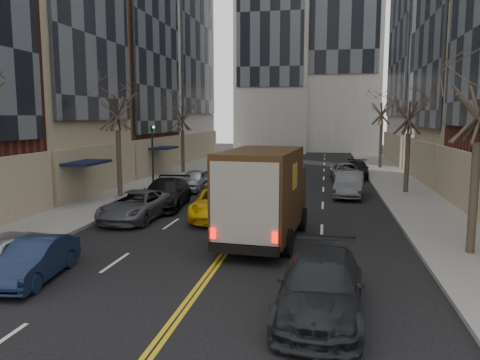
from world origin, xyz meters
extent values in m
cube|color=slate|center=(-9.00, 27.00, 0.07)|extent=(4.00, 66.00, 0.15)
cube|color=slate|center=(9.00, 27.00, 0.07)|extent=(4.00, 66.00, 0.15)
cube|color=#4C301E|center=(-15.50, 33.00, 12.00)|extent=(9.00, 12.00, 24.00)
cube|color=black|center=(-10.84, 33.00, 13.20)|extent=(0.20, 10.56, 19.20)
cube|color=#B7B2A8|center=(-16.50, 46.50, 18.00)|extent=(11.00, 15.00, 36.00)
cube|color=black|center=(-10.00, 18.00, 2.40)|extent=(2.00, 3.00, 0.15)
cube|color=black|center=(-10.90, 18.00, 1.35)|extent=(0.20, 3.00, 2.50)
cube|color=black|center=(-10.00, 31.00, 2.40)|extent=(2.00, 3.00, 0.15)
cube|color=black|center=(-10.90, 31.00, 1.35)|extent=(0.20, 3.00, 2.50)
cylinder|color=#382D23|center=(-8.80, 20.00, 2.17)|extent=(0.30, 0.30, 4.05)
cylinder|color=#382D23|center=(-8.80, 33.00, 1.99)|extent=(0.30, 0.30, 3.69)
cylinder|color=#382D23|center=(8.80, 11.00, 2.13)|extent=(0.30, 0.30, 3.96)
cylinder|color=#382D23|center=(8.80, 25.00, 2.04)|extent=(0.30, 0.30, 3.78)
cylinder|color=#382D23|center=(8.80, 40.00, 2.22)|extent=(0.30, 0.30, 4.14)
cylinder|color=black|center=(-7.40, 22.00, 2.05)|extent=(0.12, 0.12, 3.80)
imported|color=black|center=(-7.40, 22.00, 4.40)|extent=(0.15, 0.18, 0.90)
sphere|color=#0CE526|center=(-7.25, 21.90, 4.35)|extent=(0.14, 0.14, 0.14)
cube|color=black|center=(1.20, 11.69, 0.59)|extent=(2.88, 7.01, 0.32)
cube|color=black|center=(1.40, 14.20, 1.66)|extent=(2.65, 2.01, 2.25)
cube|color=black|center=(1.15, 11.11, 2.14)|extent=(2.97, 5.43, 3.21)
cube|color=black|center=(0.94, 8.41, 0.59)|extent=(2.47, 0.39, 0.32)
cube|color=red|center=(-0.13, 8.47, 1.07)|extent=(0.20, 0.08, 0.37)
cube|color=red|center=(2.01, 8.30, 1.07)|extent=(0.20, 0.08, 0.37)
cube|color=gold|center=(-0.14, 11.26, 2.78)|extent=(0.12, 0.96, 0.96)
cube|color=gold|center=(2.46, 11.06, 2.78)|extent=(0.12, 0.96, 0.96)
cylinder|color=black|center=(0.12, 14.03, 0.51)|extent=(0.38, 1.05, 1.03)
cylinder|color=black|center=(2.63, 13.83, 0.51)|extent=(0.38, 1.05, 1.03)
cylinder|color=black|center=(-0.20, 9.98, 0.51)|extent=(0.38, 1.05, 1.03)
cylinder|color=black|center=(2.31, 9.78, 0.51)|extent=(0.38, 1.05, 1.03)
imported|color=black|center=(3.54, 4.96, 0.75)|extent=(2.36, 5.25, 1.49)
cube|color=black|center=(3.54, 5.71, 1.35)|extent=(0.13, 0.04, 0.09)
cube|color=blue|center=(3.54, 5.68, 1.35)|extent=(0.10, 0.01, 0.06)
imported|color=yellow|center=(-1.52, 15.64, 0.75)|extent=(3.03, 5.64, 1.51)
imported|color=black|center=(-0.58, 14.74, 0.92)|extent=(0.59, 0.76, 1.85)
imported|color=black|center=(-5.18, 5.94, 0.64)|extent=(1.79, 4.01, 1.28)
imported|color=#4D4E54|center=(-5.46, 14.52, 0.70)|extent=(2.48, 5.13, 1.41)
imported|color=black|center=(-5.10, 17.79, 0.79)|extent=(2.76, 5.62, 1.57)
imported|color=#A6A8AD|center=(-5.14, 23.92, 0.72)|extent=(1.88, 4.29, 1.44)
imported|color=#4E5256|center=(5.10, 23.22, 0.78)|extent=(2.11, 4.85, 1.55)
imported|color=#9EA0A5|center=(5.21, 31.11, 0.67)|extent=(2.54, 4.95, 1.34)
imported|color=black|center=(6.15, 32.79, 0.69)|extent=(2.30, 4.91, 1.39)
camera|label=1|loc=(3.56, -6.60, 5.00)|focal=35.00mm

